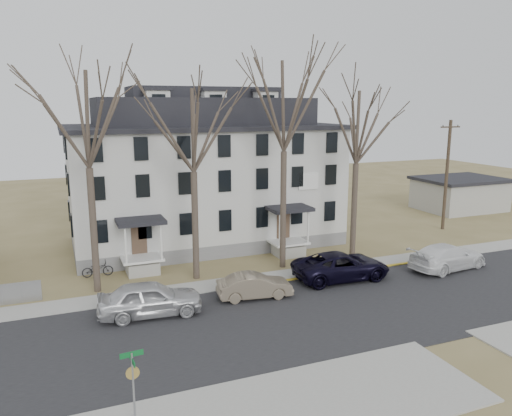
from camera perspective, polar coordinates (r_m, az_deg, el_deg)
name	(u,v)px	position (r m, az deg, el deg)	size (l,w,h in m)	color
ground	(348,328)	(25.60, 10.48, -13.35)	(120.00, 120.00, 0.00)	olive
main_road	(328,313)	(27.15, 8.18, -11.75)	(120.00, 10.00, 0.04)	#27272A
far_sidewalk	(280,277)	(32.09, 2.78, -7.87)	(120.00, 2.00, 0.08)	#A09F97
yellow_curb	(355,272)	(33.67, 11.25, -7.14)	(14.00, 0.25, 0.06)	gold
boarding_house	(204,175)	(39.26, -5.91, 3.80)	(20.80, 12.36, 12.05)	slate
distant_building	(459,194)	(56.00, 22.23, 1.53)	(8.50, 6.50, 3.35)	#A09F97
tree_far_left	(86,112)	(29.28, -18.90, 10.30)	(8.40, 8.40, 13.72)	#473B31
tree_mid_left	(193,125)	(30.25, -7.26, 9.45)	(7.80, 7.80, 12.74)	#473B31
tree_center	(284,99)	(32.29, 3.27, 12.29)	(9.00, 9.00, 14.70)	#473B31
tree_mid_right	(358,122)	(35.00, 11.53, 9.61)	(7.80, 7.80, 12.74)	#473B31
utility_pole_far	(447,174)	(46.11, 20.96, 3.67)	(2.00, 0.28, 9.50)	#3D3023
car_silver	(150,299)	(26.74, -11.99, -10.17)	(2.14, 5.32, 1.81)	silver
car_tan	(255,286)	(28.49, -0.16, -8.96)	(1.48, 4.24, 1.40)	#796C58
car_navy	(341,266)	(31.80, 9.73, -6.60)	(2.82, 6.13, 1.70)	black
car_white	(448,257)	(35.57, 21.05, -5.27)	(2.35, 5.77, 1.68)	white
bicycle_left	(98,269)	(33.43, -17.66, -6.71)	(0.67, 1.92, 1.01)	black
street_sign	(133,378)	(18.08, -13.89, -18.32)	(0.79, 0.79, 2.77)	gray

